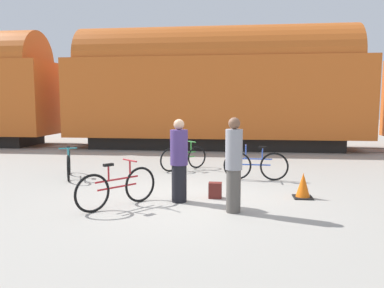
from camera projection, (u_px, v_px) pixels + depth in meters
ground_plane at (189, 199)px, 7.97m from camera, size 80.00×80.00×0.00m
freight_train at (214, 85)px, 16.61m from camera, size 41.32×2.99×5.37m
rail_near at (213, 150)px, 16.22m from camera, size 53.32×0.07×0.01m
rail_far at (215, 146)px, 17.63m from camera, size 53.32×0.07×0.01m
bicycle_blue at (256, 165)px, 9.93m from camera, size 1.72×0.46×0.93m
bicycle_teal at (69, 164)px, 10.25m from camera, size 0.75×1.64×0.86m
bicycle_green at (184, 158)px, 11.44m from camera, size 1.27×1.22×0.87m
bicycle_maroon at (118, 188)px, 7.35m from camera, size 1.20×1.45×0.92m
person_in_grey at (234, 165)px, 6.95m from camera, size 0.32×0.32×1.78m
person_in_purple at (179, 161)px, 7.70m from camera, size 0.36×0.36×1.72m
backpack at (215, 190)px, 8.07m from camera, size 0.28×0.20×0.34m
traffic_cone at (303, 186)px, 8.07m from camera, size 0.40×0.40×0.55m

